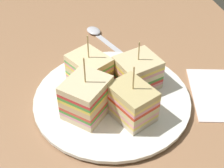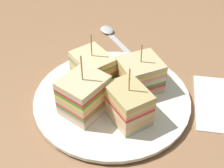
{
  "view_description": "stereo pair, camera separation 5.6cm",
  "coord_description": "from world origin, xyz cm",
  "px_view_note": "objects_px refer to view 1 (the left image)",
  "views": [
    {
      "loc": [
        -41.15,
        10.03,
        40.85
      ],
      "look_at": [
        0.0,
        0.0,
        4.22
      ],
      "focal_mm": 52.05,
      "sensor_mm": 36.0,
      "label": 1
    },
    {
      "loc": [
        -42.11,
        4.52,
        40.85
      ],
      "look_at": [
        0.0,
        0.0,
        4.22
      ],
      "focal_mm": 52.05,
      "sensor_mm": 36.0,
      "label": 2
    }
  ],
  "objects_px": {
    "plate": "(112,99)",
    "sandwich_wedge_3": "(90,70)",
    "sandwich_wedge_2": "(137,72)",
    "chip_pile": "(117,94)",
    "sandwich_wedge_1": "(132,103)",
    "sandwich_wedge_0": "(87,98)",
    "spoon": "(98,35)"
  },
  "relations": [
    {
      "from": "sandwich_wedge_3",
      "to": "plate",
      "type": "bearing_deg",
      "value": 3.23
    },
    {
      "from": "sandwich_wedge_1",
      "to": "sandwich_wedge_3",
      "type": "distance_m",
      "value": 0.11
    },
    {
      "from": "plate",
      "to": "sandwich_wedge_3",
      "type": "distance_m",
      "value": 0.07
    },
    {
      "from": "sandwich_wedge_1",
      "to": "spoon",
      "type": "relative_size",
      "value": 0.69
    },
    {
      "from": "plate",
      "to": "sandwich_wedge_1",
      "type": "xyz_separation_m",
      "value": [
        -0.05,
        -0.02,
        0.04
      ]
    },
    {
      "from": "sandwich_wedge_2",
      "to": "spoon",
      "type": "bearing_deg",
      "value": -97.99
    },
    {
      "from": "sandwich_wedge_2",
      "to": "chip_pile",
      "type": "xyz_separation_m",
      "value": [
        -0.03,
        0.05,
        -0.01
      ]
    },
    {
      "from": "sandwich_wedge_0",
      "to": "chip_pile",
      "type": "bearing_deg",
      "value": -29.46
    },
    {
      "from": "plate",
      "to": "sandwich_wedge_0",
      "type": "relative_size",
      "value": 2.45
    },
    {
      "from": "sandwich_wedge_0",
      "to": "spoon",
      "type": "relative_size",
      "value": 0.75
    },
    {
      "from": "sandwich_wedge_1",
      "to": "chip_pile",
      "type": "bearing_deg",
      "value": -4.33
    },
    {
      "from": "sandwich_wedge_0",
      "to": "plate",
      "type": "bearing_deg",
      "value": -16.72
    },
    {
      "from": "plate",
      "to": "sandwich_wedge_3",
      "type": "xyz_separation_m",
      "value": [
        0.05,
        0.03,
        0.03
      ]
    },
    {
      "from": "chip_pile",
      "to": "spoon",
      "type": "distance_m",
      "value": 0.23
    },
    {
      "from": "sandwich_wedge_0",
      "to": "chip_pile",
      "type": "relative_size",
      "value": 1.49
    },
    {
      "from": "plate",
      "to": "sandwich_wedge_0",
      "type": "height_order",
      "value": "sandwich_wedge_0"
    },
    {
      "from": "chip_pile",
      "to": "spoon",
      "type": "relative_size",
      "value": 0.51
    },
    {
      "from": "sandwich_wedge_0",
      "to": "sandwich_wedge_2",
      "type": "bearing_deg",
      "value": -20.12
    },
    {
      "from": "sandwich_wedge_0",
      "to": "sandwich_wedge_2",
      "type": "height_order",
      "value": "sandwich_wedge_0"
    },
    {
      "from": "plate",
      "to": "sandwich_wedge_1",
      "type": "relative_size",
      "value": 2.69
    },
    {
      "from": "sandwich_wedge_0",
      "to": "sandwich_wedge_3",
      "type": "bearing_deg",
      "value": 29.98
    },
    {
      "from": "sandwich_wedge_2",
      "to": "sandwich_wedge_3",
      "type": "relative_size",
      "value": 0.91
    },
    {
      "from": "sandwich_wedge_2",
      "to": "chip_pile",
      "type": "relative_size",
      "value": 1.23
    },
    {
      "from": "sandwich_wedge_1",
      "to": "sandwich_wedge_2",
      "type": "distance_m",
      "value": 0.08
    },
    {
      "from": "sandwich_wedge_1",
      "to": "spoon",
      "type": "bearing_deg",
      "value": -24.47
    },
    {
      "from": "sandwich_wedge_1",
      "to": "chip_pile",
      "type": "height_order",
      "value": "sandwich_wedge_1"
    },
    {
      "from": "sandwich_wedge_3",
      "to": "spoon",
      "type": "xyz_separation_m",
      "value": [
        0.17,
        -0.05,
        -0.04
      ]
    },
    {
      "from": "plate",
      "to": "sandwich_wedge_1",
      "type": "distance_m",
      "value": 0.07
    },
    {
      "from": "sandwich_wedge_1",
      "to": "sandwich_wedge_0",
      "type": "bearing_deg",
      "value": 45.79
    },
    {
      "from": "chip_pile",
      "to": "spoon",
      "type": "bearing_deg",
      "value": -3.78
    },
    {
      "from": "sandwich_wedge_0",
      "to": "sandwich_wedge_1",
      "type": "bearing_deg",
      "value": -65.75
    },
    {
      "from": "sandwich_wedge_1",
      "to": "sandwich_wedge_3",
      "type": "relative_size",
      "value": 1.0
    }
  ]
}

